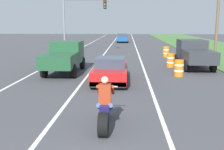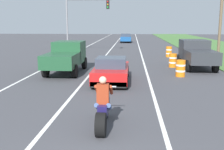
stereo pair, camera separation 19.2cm
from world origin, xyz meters
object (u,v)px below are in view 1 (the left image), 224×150
pickup_truck_left_lane_dark_green (64,56)px  distant_car_far_ahead (122,38)px  traffic_light_mast_near (78,15)px  pickup_truck_right_shoulder_dark_grey (194,53)px  motorcycle_with_rider (105,110)px  sports_car_red (110,71)px  construction_barrel_nearest (179,68)px  construction_barrel_far (166,52)px  construction_barrel_mid (171,60)px

pickup_truck_left_lane_dark_green → distant_car_far_ahead: 29.39m
pickup_truck_left_lane_dark_green → traffic_light_mast_near: traffic_light_mast_near is taller
pickup_truck_left_lane_dark_green → pickup_truck_right_shoulder_dark_grey: same height
motorcycle_with_rider → traffic_light_mast_near: bearing=102.2°
sports_car_red → traffic_light_mast_near: bearing=106.7°
pickup_truck_left_lane_dark_green → construction_barrel_nearest: (7.17, -0.76, -0.60)m
construction_barrel_nearest → construction_barrel_far: size_ratio=1.00×
pickup_truck_left_lane_dark_green → pickup_truck_right_shoulder_dark_grey: bearing=15.4°
construction_barrel_far → pickup_truck_left_lane_dark_green: bearing=-130.7°
pickup_truck_left_lane_dark_green → distant_car_far_ahead: size_ratio=1.20×
construction_barrel_nearest → distant_car_far_ahead: distant_car_far_ahead is taller
sports_car_red → pickup_truck_left_lane_dark_green: (-3.13, 2.60, 0.48)m
sports_car_red → construction_barrel_far: (4.64, 11.65, -0.13)m
motorcycle_with_rider → traffic_light_mast_near: traffic_light_mast_near is taller
traffic_light_mast_near → motorcycle_with_rider: bearing=-77.8°
sports_car_red → distant_car_far_ahead: bearing=89.9°
traffic_light_mast_near → pickup_truck_left_lane_dark_green: bearing=-84.2°
motorcycle_with_rider → construction_barrel_nearest: bearing=66.2°
pickup_truck_right_shoulder_dark_grey → construction_barrel_far: size_ratio=4.80×
pickup_truck_left_lane_dark_green → construction_barrel_far: size_ratio=4.80×
motorcycle_with_rider → distant_car_far_ahead: 38.55m
sports_car_red → pickup_truck_left_lane_dark_green: size_ratio=0.90×
pickup_truck_right_shoulder_dark_grey → construction_barrel_mid: (-1.59, 0.39, -0.60)m
construction_barrel_mid → sports_car_red: bearing=-127.1°
pickup_truck_left_lane_dark_green → construction_barrel_far: bearing=49.3°
traffic_light_mast_near → construction_barrel_mid: 12.84m
sports_car_red → construction_barrel_mid: 6.80m
construction_barrel_nearest → distant_car_far_ahead: size_ratio=0.25×
motorcycle_with_rider → pickup_truck_right_shoulder_dark_grey: (5.44, 11.77, 0.51)m
pickup_truck_right_shoulder_dark_grey → construction_barrel_mid: pickup_truck_right_shoulder_dark_grey is taller
pickup_truck_left_lane_dark_green → traffic_light_mast_near: bearing=95.8°
pickup_truck_right_shoulder_dark_grey → traffic_light_mast_near: (-10.02, 9.42, 2.91)m
construction_barrel_far → pickup_truck_right_shoulder_dark_grey: bearing=-80.9°
sports_car_red → traffic_light_mast_near: size_ratio=0.72×
pickup_truck_left_lane_dark_green → construction_barrel_far: pickup_truck_left_lane_dark_green is taller
pickup_truck_right_shoulder_dark_grey → distant_car_far_ahead: pickup_truck_right_shoulder_dark_grey is taller
motorcycle_with_rider → construction_barrel_far: motorcycle_with_rider is taller
sports_car_red → distant_car_far_ahead: size_ratio=1.08×
traffic_light_mast_near → construction_barrel_mid: bearing=-47.0°
motorcycle_with_rider → construction_barrel_nearest: motorcycle_with_rider is taller
construction_barrel_mid → distant_car_far_ahead: size_ratio=0.25×
construction_barrel_nearest → traffic_light_mast_near: bearing=123.6°
motorcycle_with_rider → sports_car_red: size_ratio=0.51×
pickup_truck_right_shoulder_dark_grey → construction_barrel_nearest: 3.65m
sports_car_red → construction_barrel_mid: (4.10, 5.42, -0.13)m
construction_barrel_nearest → construction_barrel_mid: bearing=89.0°
motorcycle_with_rider → construction_barrel_nearest: 9.38m
traffic_light_mast_near → construction_barrel_far: size_ratio=6.00×
pickup_truck_left_lane_dark_green → distant_car_far_ahead: (3.20, 29.21, -0.33)m
motorcycle_with_rider → construction_barrel_mid: bearing=72.4°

